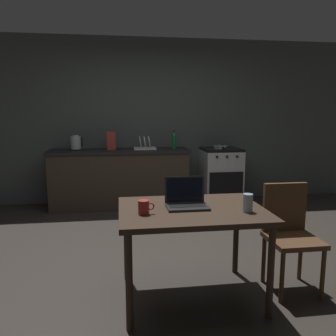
{
  "coord_description": "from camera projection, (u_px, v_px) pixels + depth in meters",
  "views": [
    {
      "loc": [
        -0.45,
        -3.29,
        1.47
      ],
      "look_at": [
        0.12,
        0.74,
        0.81
      ],
      "focal_mm": 36.52,
      "sensor_mm": 36.0,
      "label": 1
    }
  ],
  "objects": [
    {
      "name": "kitchen_counter",
      "position": [
        120.0,
        178.0,
        5.37
      ],
      "size": [
        2.16,
        0.64,
        0.9
      ],
      "color": "#382D23",
      "rests_on": "ground_plane"
    },
    {
      "name": "bottle",
      "position": [
        174.0,
        140.0,
        5.35
      ],
      "size": [
        0.07,
        0.07,
        0.29
      ],
      "color": "#19592D",
      "rests_on": "kitchen_counter"
    },
    {
      "name": "drinking_glass",
      "position": [
        248.0,
        203.0,
        2.54
      ],
      "size": [
        0.08,
        0.08,
        0.13
      ],
      "color": "#99B7C6",
      "rests_on": "dining_table"
    },
    {
      "name": "dish_rack",
      "position": [
        145.0,
        146.0,
        5.35
      ],
      "size": [
        0.34,
        0.26,
        0.21
      ],
      "color": "silver",
      "rests_on": "kitchen_counter"
    },
    {
      "name": "laptop",
      "position": [
        186.0,
        201.0,
        2.67
      ],
      "size": [
        0.32,
        0.24,
        0.23
      ],
      "rotation": [
        0.0,
        0.0,
        -0.1
      ],
      "color": "#232326",
      "rests_on": "dining_table"
    },
    {
      "name": "ground_plane",
      "position": [
        166.0,
        257.0,
        3.51
      ],
      "size": [
        12.0,
        12.0,
        0.0
      ],
      "primitive_type": "plane",
      "color": "#2D2823"
    },
    {
      "name": "chair",
      "position": [
        289.0,
        229.0,
        2.85
      ],
      "size": [
        0.4,
        0.4,
        0.88
      ],
      "rotation": [
        0.0,
        0.0,
        -0.09
      ],
      "color": "#4C331E",
      "rests_on": "ground_plane"
    },
    {
      "name": "frying_pan",
      "position": [
        221.0,
        147.0,
        5.49
      ],
      "size": [
        0.24,
        0.41,
        0.05
      ],
      "color": "gray",
      "rests_on": "stove_oven"
    },
    {
      "name": "dining_table",
      "position": [
        191.0,
        218.0,
        2.65
      ],
      "size": [
        1.12,
        0.85,
        0.74
      ],
      "color": "#332319",
      "rests_on": "ground_plane"
    },
    {
      "name": "back_wall",
      "position": [
        164.0,
        121.0,
        5.68
      ],
      "size": [
        6.4,
        0.1,
        2.66
      ],
      "primitive_type": "cube",
      "color": "#434B48",
      "rests_on": "ground_plane"
    },
    {
      "name": "stove_oven",
      "position": [
        221.0,
        175.0,
        5.6
      ],
      "size": [
        0.6,
        0.62,
        0.9
      ],
      "color": "#B7BABF",
      "rests_on": "ground_plane"
    },
    {
      "name": "coffee_mug",
      "position": [
        144.0,
        207.0,
        2.48
      ],
      "size": [
        0.12,
        0.08,
        0.1
      ],
      "color": "#9E2D28",
      "rests_on": "dining_table"
    },
    {
      "name": "electric_kettle",
      "position": [
        76.0,
        143.0,
        5.19
      ],
      "size": [
        0.18,
        0.16,
        0.23
      ],
      "color": "black",
      "rests_on": "kitchen_counter"
    },
    {
      "name": "cereal_box",
      "position": [
        111.0,
        141.0,
        5.28
      ],
      "size": [
        0.13,
        0.05,
        0.28
      ],
      "color": "#B2382D",
      "rests_on": "kitchen_counter"
    }
  ]
}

